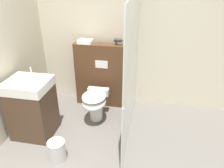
# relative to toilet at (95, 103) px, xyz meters

# --- Properties ---
(wall_back) EXTENTS (8.00, 0.06, 2.50)m
(wall_back) POSITION_rel_toilet_xyz_m (0.23, 0.80, 0.90)
(wall_back) COLOR beige
(wall_back) RESTS_ON ground_plane
(partition_panel) EXTENTS (1.02, 0.23, 1.19)m
(partition_panel) POSITION_rel_toilet_xyz_m (0.01, 0.57, 0.25)
(partition_panel) COLOR #51331E
(partition_panel) RESTS_ON ground_plane
(shower_glass) EXTENTS (0.04, 1.85, 2.06)m
(shower_glass) POSITION_rel_toilet_xyz_m (0.61, -0.15, 0.68)
(shower_glass) COLOR silver
(shower_glass) RESTS_ON ground_plane
(toilet) EXTENTS (0.39, 0.58, 0.52)m
(toilet) POSITION_rel_toilet_xyz_m (0.00, 0.00, 0.00)
(toilet) COLOR white
(toilet) RESTS_ON ground_plane
(sink_vanity) EXTENTS (0.61, 0.54, 1.07)m
(sink_vanity) POSITION_rel_toilet_xyz_m (-0.84, -0.50, 0.12)
(sink_vanity) COLOR #473323
(sink_vanity) RESTS_ON ground_plane
(hair_drier) EXTENTS (0.16, 0.06, 0.11)m
(hair_drier) POSITION_rel_toilet_xyz_m (0.28, 0.57, 0.92)
(hair_drier) COLOR #2D2D33
(hair_drier) RESTS_ON partition_panel
(folded_towel) EXTENTS (0.25, 0.18, 0.06)m
(folded_towel) POSITION_rel_toilet_xyz_m (-0.30, 0.56, 0.87)
(folded_towel) COLOR white
(folded_towel) RESTS_ON partition_panel
(waste_bin) EXTENTS (0.24, 0.24, 0.29)m
(waste_bin) POSITION_rel_toilet_xyz_m (-0.28, -0.96, -0.20)
(waste_bin) COLOR silver
(waste_bin) RESTS_ON ground_plane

